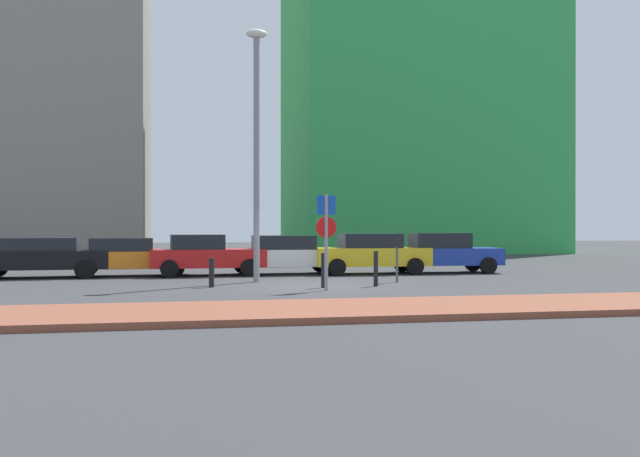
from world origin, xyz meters
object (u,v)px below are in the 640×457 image
at_px(parked_car_yellow, 371,253).
at_px(parking_sign_post, 326,230).
at_px(parked_car_orange, 129,256).
at_px(traffic_bollard_far, 376,269).
at_px(parking_meter, 397,254).
at_px(parked_car_blue, 443,252).
at_px(parked_car_black, 41,256).
at_px(parked_car_red, 205,255).
at_px(traffic_bollard_mid, 323,270).
at_px(parked_car_white, 286,254).
at_px(traffic_bollard_near, 212,273).
at_px(street_lamp, 257,136).

distance_m(parked_car_yellow, parking_sign_post, 7.26).
distance_m(parked_car_orange, traffic_bollard_far, 9.71).
distance_m(parked_car_yellow, parking_meter, 4.12).
bearing_deg(parking_meter, parked_car_blue, 52.17).
xyz_separation_m(parked_car_black, traffic_bollard_far, (10.62, -5.78, -0.23)).
bearing_deg(parked_car_black, parked_car_orange, 3.63).
relative_size(parked_car_black, parking_meter, 3.27).
bearing_deg(parking_sign_post, parked_car_black, 142.59).
bearing_deg(parked_car_black, parked_car_red, -0.45).
xyz_separation_m(parked_car_red, parked_car_yellow, (6.26, -0.24, 0.03)).
xyz_separation_m(traffic_bollard_mid, traffic_bollard_far, (1.65, 0.13, 0.02)).
distance_m(parked_car_black, parked_car_white, 8.76).
relative_size(traffic_bollard_mid, traffic_bollard_far, 0.96).
bearing_deg(traffic_bollard_far, parked_car_white, 107.51).
bearing_deg(parked_car_red, parked_car_yellow, -2.21).
relative_size(parked_car_red, parked_car_yellow, 0.96).
distance_m(parked_car_red, traffic_bollard_near, 5.08).
distance_m(parking_sign_post, traffic_bollard_far, 2.33).
bearing_deg(parked_car_yellow, traffic_bollard_far, -103.84).
height_order(parked_car_blue, street_lamp, street_lamp).
xyz_separation_m(parking_sign_post, traffic_bollard_near, (-3.14, 1.68, -1.27)).
relative_size(parked_car_white, parked_car_blue, 0.98).
height_order(parked_car_white, traffic_bollard_far, parked_car_white).
distance_m(parked_car_orange, parking_meter, 9.89).
relative_size(parked_car_white, parking_sign_post, 1.59).
distance_m(parked_car_orange, parked_car_white, 5.79).
bearing_deg(parked_car_yellow, parked_car_red, 177.79).
height_order(parked_car_orange, traffic_bollard_far, parked_car_orange).
distance_m(parked_car_orange, parked_car_yellow, 9.02).
relative_size(parked_car_yellow, traffic_bollard_far, 4.14).
height_order(parked_car_orange, parked_car_blue, parked_car_blue).
xyz_separation_m(parked_car_blue, parking_sign_post, (-6.02, -6.47, 0.91)).
relative_size(parked_car_red, traffic_bollard_near, 4.86).
bearing_deg(parking_meter, traffic_bollard_mid, -151.25).
height_order(parked_car_orange, parked_car_yellow, parked_car_yellow).
relative_size(parked_car_red, parking_meter, 2.95).
height_order(parked_car_red, parking_sign_post, parking_sign_post).
height_order(parked_car_orange, parked_car_white, parked_car_white).
xyz_separation_m(parked_car_blue, street_lamp, (-7.63, -3.03, 3.97)).
bearing_deg(parked_car_white, traffic_bollard_mid, -87.95).
xyz_separation_m(parked_car_blue, parking_meter, (-3.17, -4.08, 0.13)).
bearing_deg(parked_car_black, traffic_bollard_far, -28.55).
relative_size(parked_car_black, traffic_bollard_mid, 4.57).
relative_size(street_lamp, traffic_bollard_near, 9.48).
bearing_deg(parked_car_red, parked_car_white, 3.32).
xyz_separation_m(parked_car_black, parked_car_white, (8.76, 0.13, 0.02)).
bearing_deg(parked_car_orange, traffic_bollard_mid, -45.44).
bearing_deg(parked_car_white, parked_car_yellow, -7.40).
bearing_deg(parked_car_yellow, parked_car_white, 172.60).
xyz_separation_m(parked_car_yellow, traffic_bollard_far, (-1.35, -5.49, -0.27)).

